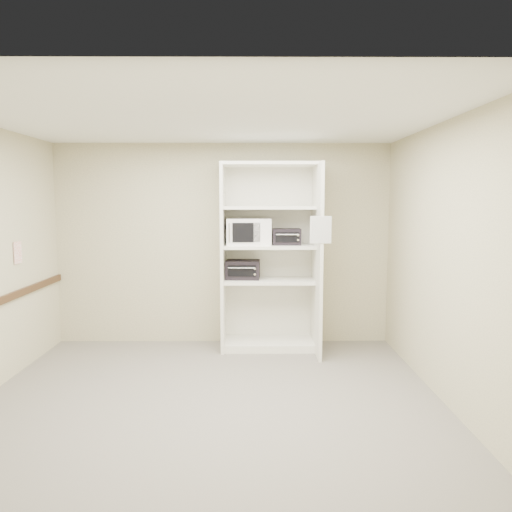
{
  "coord_description": "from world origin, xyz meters",
  "views": [
    {
      "loc": [
        0.41,
        -4.74,
        1.94
      ],
      "look_at": [
        0.45,
        1.37,
        1.26
      ],
      "focal_mm": 35.0,
      "sensor_mm": 36.0,
      "label": 1
    }
  ],
  "objects_px": {
    "shelving_unit": "(273,263)",
    "microwave": "(248,231)",
    "toaster_oven_upper": "(286,237)",
    "toaster_oven_lower": "(243,269)"
  },
  "relations": [
    {
      "from": "microwave",
      "to": "toaster_oven_lower",
      "type": "distance_m",
      "value": 0.5
    },
    {
      "from": "shelving_unit",
      "to": "toaster_oven_lower",
      "type": "relative_size",
      "value": 5.55
    },
    {
      "from": "microwave",
      "to": "toaster_oven_upper",
      "type": "bearing_deg",
      "value": -6.91
    },
    {
      "from": "microwave",
      "to": "toaster_oven_lower",
      "type": "xyz_separation_m",
      "value": [
        -0.07,
        0.0,
        -0.5
      ]
    },
    {
      "from": "shelving_unit",
      "to": "toaster_oven_lower",
      "type": "distance_m",
      "value": 0.4
    },
    {
      "from": "shelving_unit",
      "to": "toaster_oven_lower",
      "type": "xyz_separation_m",
      "value": [
        -0.39,
        0.02,
        -0.09
      ]
    },
    {
      "from": "shelving_unit",
      "to": "toaster_oven_upper",
      "type": "xyz_separation_m",
      "value": [
        0.18,
        -0.01,
        0.34
      ]
    },
    {
      "from": "shelving_unit",
      "to": "microwave",
      "type": "height_order",
      "value": "shelving_unit"
    },
    {
      "from": "toaster_oven_lower",
      "to": "toaster_oven_upper",
      "type": "bearing_deg",
      "value": -0.13
    },
    {
      "from": "shelving_unit",
      "to": "microwave",
      "type": "distance_m",
      "value": 0.52
    }
  ]
}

